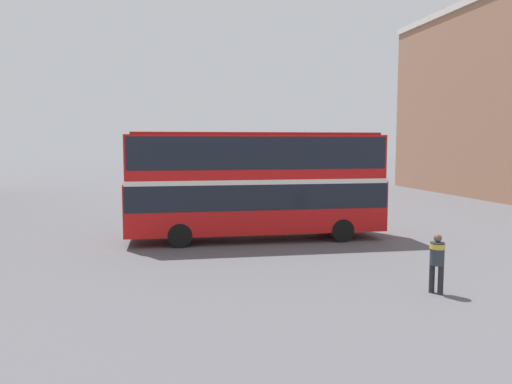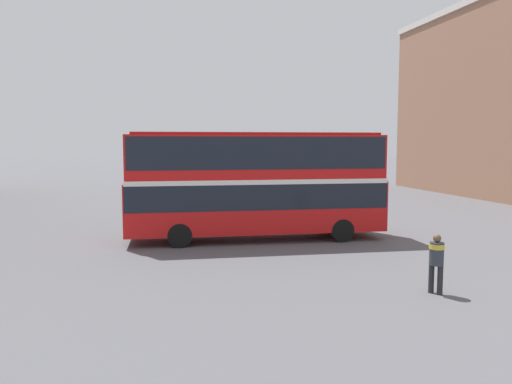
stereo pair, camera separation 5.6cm
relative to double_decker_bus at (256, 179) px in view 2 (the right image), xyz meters
The scene contains 5 objects.
ground_plane 3.00m from the double_decker_bus, 163.09° to the left, with size 240.00×240.00×0.00m, color #5B5B60.
double_decker_bus is the anchor object (origin of this frame).
pedestrian_foreground 9.27m from the double_decker_bus, 69.31° to the right, with size 0.56×0.56×1.65m.
parked_car_kerb_near 17.44m from the double_decker_bus, 65.88° to the left, with size 4.75×2.46×1.48m.
parked_car_kerb_far 9.08m from the double_decker_bus, 99.03° to the left, with size 4.43×2.22×1.52m.
Camera 2 is at (-2.90, -21.02, 4.11)m, focal length 35.00 mm.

